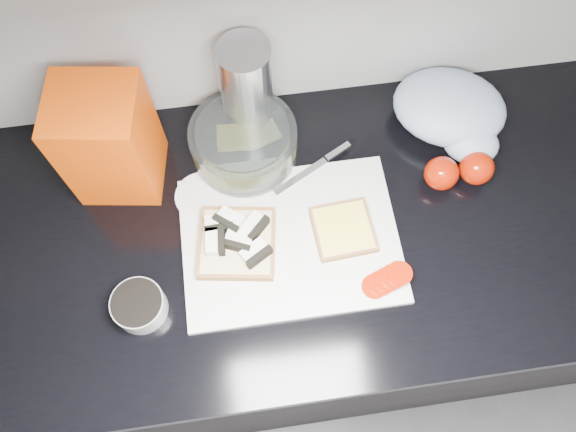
# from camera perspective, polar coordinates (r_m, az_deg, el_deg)

# --- Properties ---
(base_cabinet) EXTENTS (3.50, 0.60, 0.86)m
(base_cabinet) POSITION_cam_1_polar(r_m,az_deg,el_deg) (1.51, 1.79, -7.80)
(base_cabinet) COLOR black
(base_cabinet) RESTS_ON ground
(countertop) EXTENTS (3.50, 0.64, 0.04)m
(countertop) POSITION_cam_1_polar(r_m,az_deg,el_deg) (1.08, 2.46, -1.11)
(countertop) COLOR black
(countertop) RESTS_ON base_cabinet
(cutting_board) EXTENTS (0.40, 0.30, 0.01)m
(cutting_board) POSITION_cam_1_polar(r_m,az_deg,el_deg) (1.04, 0.23, -2.47)
(cutting_board) COLOR silver
(cutting_board) RESTS_ON countertop
(bread_left) EXTENTS (0.16, 0.16, 0.04)m
(bread_left) POSITION_cam_1_polar(r_m,az_deg,el_deg) (1.03, -5.27, -2.54)
(bread_left) COLOR beige
(bread_left) RESTS_ON cutting_board
(bread_right) EXTENTS (0.12, 0.12, 0.02)m
(bread_right) POSITION_cam_1_polar(r_m,az_deg,el_deg) (1.04, 5.63, -1.38)
(bread_right) COLOR beige
(bread_right) RESTS_ON cutting_board
(tomato_slices) EXTENTS (0.10, 0.07, 0.02)m
(tomato_slices) POSITION_cam_1_polar(r_m,az_deg,el_deg) (1.02, 10.01, -6.42)
(tomato_slices) COLOR #9F1803
(tomato_slices) RESTS_ON cutting_board
(knife) EXTENTS (0.17, 0.10, 0.01)m
(knife) POSITION_cam_1_polar(r_m,az_deg,el_deg) (1.11, 3.48, 5.51)
(knife) COLOR silver
(knife) RESTS_ON cutting_board
(seed_tub) EXTENTS (0.09, 0.09, 0.05)m
(seed_tub) POSITION_cam_1_polar(r_m,az_deg,el_deg) (1.02, -14.91, -8.77)
(seed_tub) COLOR #979C9C
(seed_tub) RESTS_ON countertop
(tub_lid) EXTENTS (0.13, 0.13, 0.01)m
(tub_lid) POSITION_cam_1_polar(r_m,az_deg,el_deg) (1.10, -8.75, 2.00)
(tub_lid) COLOR white
(tub_lid) RESTS_ON countertop
(glass_bowl) EXTENTS (0.21, 0.21, 0.09)m
(glass_bowl) POSITION_cam_1_polar(r_m,az_deg,el_deg) (1.10, -4.50, 7.34)
(glass_bowl) COLOR silver
(glass_bowl) RESTS_ON countertop
(bread_bag) EXTENTS (0.17, 0.16, 0.24)m
(bread_bag) POSITION_cam_1_polar(r_m,az_deg,el_deg) (1.06, -17.72, 7.23)
(bread_bag) COLOR red
(bread_bag) RESTS_ON countertop
(steel_canister) EXTENTS (0.10, 0.10, 0.23)m
(steel_canister) POSITION_cam_1_polar(r_m,az_deg,el_deg) (1.07, -4.16, 12.42)
(steel_canister) COLOR #B7B7BC
(steel_canister) RESTS_ON countertop
(grocery_bag) EXTENTS (0.28, 0.27, 0.10)m
(grocery_bag) POSITION_cam_1_polar(r_m,az_deg,el_deg) (1.18, 16.35, 10.08)
(grocery_bag) COLOR #94A2B6
(grocery_bag) RESTS_ON countertop
(whole_tomatoes) EXTENTS (0.14, 0.07, 0.07)m
(whole_tomatoes) POSITION_cam_1_polar(r_m,az_deg,el_deg) (1.13, 16.99, 4.41)
(whole_tomatoes) COLOR #9F1803
(whole_tomatoes) RESTS_ON countertop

